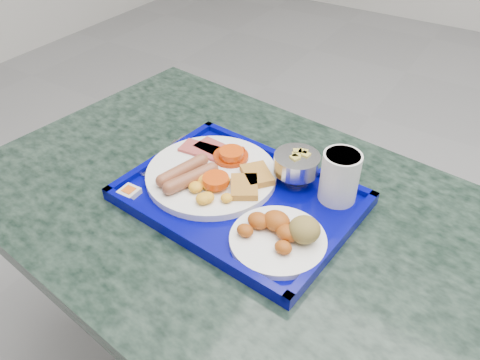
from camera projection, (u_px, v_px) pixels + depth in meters
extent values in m
cylinder|color=gray|center=(235.00, 306.00, 1.18)|extent=(0.10, 0.10, 0.63)
cube|color=black|center=(233.00, 207.00, 0.97)|extent=(1.19, 0.87, 0.04)
cube|color=#02037C|center=(240.00, 198.00, 0.95)|extent=(0.48, 0.37, 0.02)
cube|color=#02037C|center=(283.00, 157.00, 1.04)|extent=(0.45, 0.06, 0.01)
cube|color=#02037C|center=(187.00, 237.00, 0.85)|extent=(0.45, 0.06, 0.01)
cube|color=#02037C|center=(336.00, 241.00, 0.84)|extent=(0.05, 0.33, 0.01)
cube|color=#02037C|center=(163.00, 155.00, 1.05)|extent=(0.05, 0.33, 0.01)
cylinder|color=white|center=(212.00, 174.00, 0.99)|extent=(0.28, 0.28, 0.02)
cube|color=#B84B49|center=(216.00, 149.00, 1.04)|extent=(0.10, 0.06, 0.01)
cube|color=#B84B49|center=(201.00, 150.00, 1.04)|extent=(0.10, 0.06, 0.01)
cylinder|color=#BF3607|center=(231.00, 156.00, 1.02)|extent=(0.08, 0.08, 0.01)
sphere|color=#BF3607|center=(229.00, 155.00, 1.01)|extent=(0.01, 0.01, 0.01)
sphere|color=#BF3607|center=(222.00, 156.00, 1.01)|extent=(0.01, 0.01, 0.01)
sphere|color=#BF3607|center=(237.00, 159.00, 1.00)|extent=(0.01, 0.01, 0.01)
sphere|color=#BF3607|center=(224.00, 157.00, 1.01)|extent=(0.01, 0.01, 0.01)
sphere|color=#BF3607|center=(232.00, 161.00, 0.99)|extent=(0.01, 0.01, 0.01)
sphere|color=#BF3607|center=(235.00, 148.00, 1.03)|extent=(0.01, 0.01, 0.01)
sphere|color=#BF3607|center=(232.00, 151.00, 1.02)|extent=(0.01, 0.01, 0.01)
sphere|color=#BF3607|center=(232.00, 159.00, 1.00)|extent=(0.01, 0.01, 0.01)
sphere|color=#BF3607|center=(222.00, 155.00, 1.01)|extent=(0.01, 0.01, 0.01)
sphere|color=#BF3607|center=(238.00, 160.00, 1.00)|extent=(0.01, 0.01, 0.01)
sphere|color=#BF3607|center=(229.00, 159.00, 1.00)|extent=(0.01, 0.01, 0.01)
sphere|color=#BF3607|center=(234.00, 158.00, 1.00)|extent=(0.01, 0.01, 0.01)
sphere|color=#BF3607|center=(230.00, 149.00, 1.03)|extent=(0.01, 0.01, 0.01)
sphere|color=#BF3607|center=(242.00, 149.00, 1.03)|extent=(0.01, 0.01, 0.01)
sphere|color=#BF3607|center=(238.00, 155.00, 1.01)|extent=(0.01, 0.01, 0.01)
cube|color=#C17F30|center=(257.00, 175.00, 0.96)|extent=(0.09, 0.09, 0.01)
cube|color=#C17F30|center=(244.00, 187.00, 0.93)|extent=(0.08, 0.09, 0.01)
cylinder|color=brown|center=(183.00, 170.00, 0.97)|extent=(0.05, 0.11, 0.03)
cylinder|color=brown|center=(191.00, 178.00, 0.94)|extent=(0.06, 0.11, 0.03)
ellipsoid|color=yellow|center=(219.00, 180.00, 0.94)|extent=(0.04, 0.04, 0.02)
ellipsoid|color=yellow|center=(196.00, 187.00, 0.93)|extent=(0.03, 0.03, 0.02)
ellipsoid|color=yellow|center=(207.00, 197.00, 0.90)|extent=(0.03, 0.03, 0.02)
ellipsoid|color=yellow|center=(203.00, 199.00, 0.90)|extent=(0.03, 0.03, 0.02)
ellipsoid|color=yellow|center=(210.00, 184.00, 0.93)|extent=(0.03, 0.03, 0.02)
ellipsoid|color=yellow|center=(225.00, 180.00, 0.95)|extent=(0.02, 0.02, 0.02)
ellipsoid|color=yellow|center=(205.00, 180.00, 0.95)|extent=(0.03, 0.03, 0.02)
ellipsoid|color=yellow|center=(227.00, 198.00, 0.91)|extent=(0.02, 0.02, 0.02)
cylinder|color=#C23305|center=(232.00, 153.00, 1.01)|extent=(0.05, 0.05, 0.02)
cylinder|color=#C23305|center=(216.00, 180.00, 0.93)|extent=(0.05, 0.05, 0.02)
cylinder|color=white|center=(278.00, 240.00, 0.84)|extent=(0.18, 0.18, 0.01)
ellipsoid|color=#B85415|center=(283.00, 247.00, 0.80)|extent=(0.03, 0.03, 0.02)
ellipsoid|color=#B85415|center=(287.00, 233.00, 0.83)|extent=(0.04, 0.03, 0.03)
ellipsoid|color=#B85415|center=(276.00, 221.00, 0.85)|extent=(0.05, 0.04, 0.04)
ellipsoid|color=#B85415|center=(258.00, 221.00, 0.85)|extent=(0.04, 0.03, 0.03)
ellipsoid|color=#B85415|center=(245.00, 230.00, 0.84)|extent=(0.03, 0.03, 0.02)
ellipsoid|color=olive|center=(304.00, 230.00, 0.82)|extent=(0.06, 0.06, 0.05)
cylinder|color=#ADADAF|center=(295.00, 179.00, 0.98)|extent=(0.06, 0.06, 0.01)
cylinder|color=#ADADAF|center=(296.00, 174.00, 0.98)|extent=(0.02, 0.02, 0.02)
cylinder|color=#ADADAF|center=(297.00, 163.00, 0.96)|extent=(0.10, 0.10, 0.04)
cube|color=#D7C352|center=(305.00, 156.00, 0.95)|extent=(0.02, 0.02, 0.01)
cube|color=#D7C352|center=(296.00, 157.00, 0.95)|extent=(0.02, 0.02, 0.01)
cube|color=#D7C352|center=(303.00, 153.00, 0.96)|extent=(0.02, 0.02, 0.01)
cube|color=#D7C352|center=(295.00, 159.00, 0.94)|extent=(0.02, 0.02, 0.01)
cube|color=#D7C352|center=(297.00, 153.00, 0.96)|extent=(0.02, 0.02, 0.01)
cylinder|color=white|center=(340.00, 177.00, 0.91)|extent=(0.08, 0.08, 0.11)
cylinder|color=#F85E0D|center=(343.00, 157.00, 0.88)|extent=(0.07, 0.07, 0.01)
cube|color=#ADADAF|center=(167.00, 162.00, 1.03)|extent=(0.04, 0.14, 0.00)
ellipsoid|color=#ADADAF|center=(185.00, 140.00, 1.10)|extent=(0.04, 0.05, 0.01)
cube|color=#ADADAF|center=(164.00, 162.00, 1.03)|extent=(0.07, 0.17, 0.00)
cube|color=silver|center=(129.00, 192.00, 0.95)|extent=(0.04, 0.04, 0.01)
cube|color=orange|center=(129.00, 190.00, 0.94)|extent=(0.02, 0.02, 0.00)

